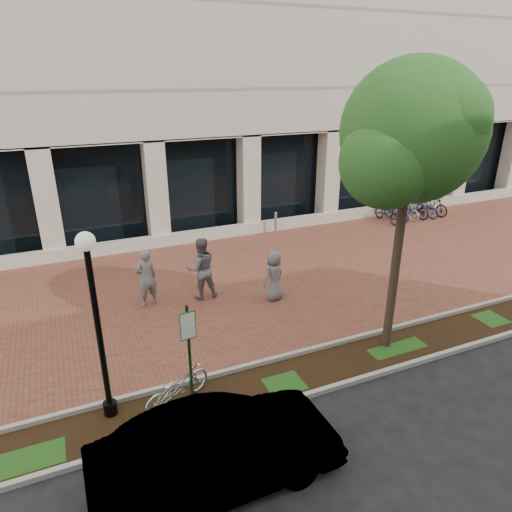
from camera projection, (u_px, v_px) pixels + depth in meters
name	position (u px, v px, depth m)	size (l,w,h in m)	color
ground	(251.00, 281.00, 15.54)	(120.00, 120.00, 0.00)	black
brick_plaza	(251.00, 281.00, 15.54)	(40.00, 9.00, 0.01)	brown
planting_strip	(335.00, 365.00, 11.08)	(40.00, 1.50, 0.01)	black
curb_plaza_side	(319.00, 348.00, 11.70)	(40.00, 0.12, 0.12)	#A1A198
curb_street_side	(353.00, 381.00, 10.43)	(40.00, 0.12, 0.12)	#A1A198
parking_sign	(189.00, 345.00, 9.15)	(0.34, 0.07, 2.43)	#163D18
lamppost	(97.00, 318.00, 8.67)	(0.36, 0.36, 4.02)	black
street_tree	(412.00, 141.00, 9.98)	(3.76, 3.14, 7.00)	#463828
locked_bicycle	(177.00, 386.00, 9.67)	(0.59, 1.68, 0.88)	#BAB9BE
pedestrian_left	(146.00, 278.00, 13.65)	(0.66, 0.43, 1.80)	slate
pedestrian_mid	(201.00, 268.00, 14.06)	(0.97, 0.75, 1.99)	slate
pedestrian_right	(274.00, 275.00, 14.04)	(0.78, 0.51, 1.61)	slate
bollard	(276.00, 223.00, 19.81)	(0.12, 0.12, 1.02)	silver
bike_rack_cluster	(410.00, 209.00, 21.98)	(3.50, 1.81, 1.01)	black
sedan_near_curb	(219.00, 451.00, 7.68)	(1.49, 4.27, 1.41)	#A6A6AA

